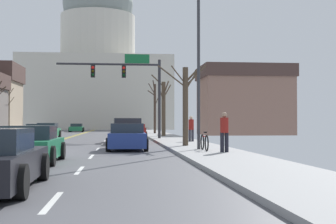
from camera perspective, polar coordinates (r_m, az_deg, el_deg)
ground at (r=22.32m, az=-17.99°, el=-4.68°), size 20.00×180.00×0.20m
signal_gantry at (r=35.29m, az=-4.74°, el=4.17°), size 7.91×0.41×6.45m
street_lamp_right at (r=21.17m, az=3.02°, el=7.52°), size 2.22×0.24×7.51m
capitol_building at (r=93.47m, az=-8.71°, el=5.66°), size 28.55×20.44×34.61m
pickup_truck_near_00 at (r=30.50m, az=-5.03°, el=-2.46°), size 2.37×5.59×1.64m
sedan_near_01 at (r=22.84m, az=-5.09°, el=-3.19°), size 2.03×4.42×1.31m
sedan_near_02 at (r=16.16m, az=-16.78°, el=-4.03°), size 2.03×4.37×1.26m
sedan_oncoming_00 at (r=41.58m, az=-14.74°, el=-2.28°), size 1.96×4.46×1.30m
sedan_oncoming_01 at (r=55.12m, az=-16.33°, el=-2.07°), size 2.04×4.59×1.17m
sedan_oncoming_02 at (r=66.04m, az=-11.30°, el=-1.95°), size 2.09×4.66×1.17m
flank_building_03 at (r=51.11m, az=9.42°, el=1.46°), size 9.72×7.31×7.49m
bare_tree_00 at (r=41.20m, az=-0.56°, el=0.65°), size 1.93×1.43×5.46m
bare_tree_01 at (r=57.47m, az=-19.51°, el=0.12°), size 2.12×2.58×5.37m
bare_tree_02 at (r=24.26m, az=2.22°, el=1.28°), size 2.65×1.51×4.32m
bare_tree_04 at (r=51.06m, az=-1.67°, el=0.75°), size 1.40×2.81×5.82m
pedestrian_00 at (r=18.95m, az=7.02°, el=-2.24°), size 0.35×0.34×1.64m
pedestrian_01 at (r=29.41m, az=2.90°, el=-1.92°), size 0.35×0.34×1.63m
bicycle_parked at (r=20.26m, az=4.55°, el=-3.77°), size 0.12×1.77×0.85m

